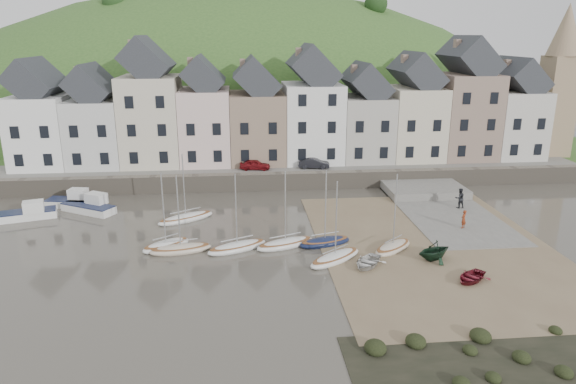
{
  "coord_description": "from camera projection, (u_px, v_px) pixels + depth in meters",
  "views": [
    {
      "loc": [
        -4.07,
        -36.9,
        16.04
      ],
      "look_at": [
        0.0,
        6.0,
        3.0
      ],
      "focal_mm": 32.73,
      "sensor_mm": 36.0,
      "label": 1
    }
  ],
  "objects": [
    {
      "name": "church_spire",
      "position": [
        560.0,
        77.0,
        62.96
      ],
      "size": [
        4.0,
        4.0,
        18.0
      ],
      "color": "#997F60",
      "rests_on": "quay_land"
    },
    {
      "name": "motorboat_2",
      "position": [
        73.0,
        201.0,
        50.64
      ],
      "size": [
        4.98,
        2.66,
        1.7
      ],
      "color": "white",
      "rests_on": "ground"
    },
    {
      "name": "rowboat_red",
      "position": [
        471.0,
        277.0,
        35.28
      ],
      "size": [
        3.4,
        3.27,
        0.57
      ],
      "primitive_type": "imported",
      "rotation": [
        0.0,
        0.0,
        -0.9
      ],
      "color": "maroon",
      "rests_on": "beach"
    },
    {
      "name": "car_left",
      "position": [
        255.0,
        165.0,
        57.91
      ],
      "size": [
        3.5,
        1.85,
        1.13
      ],
      "primitive_type": "imported",
      "rotation": [
        0.0,
        0.0,
        1.41
      ],
      "color": "maroon",
      "rests_on": "quay_street"
    },
    {
      "name": "rowboat_white",
      "position": [
        367.0,
        262.0,
        37.51
      ],
      "size": [
        3.54,
        3.7,
        0.62
      ],
      "primitive_type": "imported",
      "rotation": [
        0.0,
        0.0,
        -0.66
      ],
      "color": "silver",
      "rests_on": "beach"
    },
    {
      "name": "sailboat_2",
      "position": [
        181.0,
        249.0,
        40.1
      ],
      "size": [
        4.95,
        2.39,
        6.32
      ],
      "color": "beige",
      "rests_on": "ground"
    },
    {
      "name": "shore_rocks",
      "position": [
        465.0,
        356.0,
        26.98
      ],
      "size": [
        14.0,
        6.0,
        0.77
      ],
      "color": "black",
      "rests_on": "ground"
    },
    {
      "name": "seawall",
      "position": [
        278.0,
        181.0,
        56.11
      ],
      "size": [
        70.0,
        1.2,
        1.8
      ],
      "primitive_type": "cube",
      "color": "slate",
      "rests_on": "ground"
    },
    {
      "name": "sailboat_7",
      "position": [
        393.0,
        247.0,
        40.41
      ],
      "size": [
        4.16,
        3.85,
        6.32
      ],
      "color": "beige",
      "rests_on": "ground"
    },
    {
      "name": "car_right",
      "position": [
        314.0,
        163.0,
        58.51
      ],
      "size": [
        3.59,
        1.75,
        1.13
      ],
      "primitive_type": "imported",
      "rotation": [
        0.0,
        0.0,
        1.41
      ],
      "color": "black",
      "rests_on": "quay_street"
    },
    {
      "name": "motorboat_1",
      "position": [
        29.0,
        213.0,
        47.2
      ],
      "size": [
        5.18,
        3.05,
        1.7
      ],
      "color": "white",
      "rests_on": "ground"
    },
    {
      "name": "rowboat_green",
      "position": [
        434.0,
        250.0,
        38.49
      ],
      "size": [
        3.52,
        3.31,
        1.48
      ],
      "primitive_type": "imported",
      "rotation": [
        0.0,
        0.0,
        -1.18
      ],
      "color": "black",
      "rests_on": "beach"
    },
    {
      "name": "person_red",
      "position": [
        464.0,
        219.0,
        44.6
      ],
      "size": [
        0.69,
        0.67,
        1.59
      ],
      "primitive_type": "imported",
      "rotation": [
        0.0,
        0.0,
        3.85
      ],
      "color": "maroon",
      "rests_on": "slipway"
    },
    {
      "name": "quay_street",
      "position": [
        276.0,
        167.0,
        59.26
      ],
      "size": [
        70.0,
        7.0,
        0.1
      ],
      "primitive_type": "cube",
      "color": "slate",
      "rests_on": "quay_land"
    },
    {
      "name": "ground",
      "position": [
        295.0,
        252.0,
        40.17
      ],
      "size": [
        160.0,
        160.0,
        0.0
      ],
      "primitive_type": "plane",
      "color": "#464237",
      "rests_on": "ground"
    },
    {
      "name": "slipway",
      "position": [
        445.0,
        211.0,
        49.13
      ],
      "size": [
        8.0,
        18.0,
        0.12
      ],
      "primitive_type": "cube",
      "color": "slate",
      "rests_on": "ground"
    },
    {
      "name": "beach",
      "position": [
        435.0,
        246.0,
        41.16
      ],
      "size": [
        18.0,
        26.0,
        0.06
      ],
      "primitive_type": "cube",
      "color": "brown",
      "rests_on": "ground"
    },
    {
      "name": "sailboat_0",
      "position": [
        186.0,
        218.0,
        46.85
      ],
      "size": [
        5.34,
        4.06,
        6.32
      ],
      "color": "white",
      "rests_on": "ground"
    },
    {
      "name": "townhouse_terrace",
      "position": [
        288.0,
        112.0,
        61.08
      ],
      "size": [
        61.05,
        8.0,
        13.93
      ],
      "color": "white",
      "rests_on": "quay_land"
    },
    {
      "name": "quay_land",
      "position": [
        270.0,
        152.0,
        70.45
      ],
      "size": [
        90.0,
        30.0,
        1.5
      ],
      "primitive_type": "cube",
      "color": "#325722",
      "rests_on": "ground"
    },
    {
      "name": "sailboat_3",
      "position": [
        237.0,
        247.0,
        40.48
      ],
      "size": [
        5.11,
        3.44,
        6.32
      ],
      "color": "white",
      "rests_on": "ground"
    },
    {
      "name": "hillside",
      "position": [
        236.0,
        216.0,
        102.1
      ],
      "size": [
        134.4,
        84.0,
        84.0
      ],
      "color": "#325722",
      "rests_on": "ground"
    },
    {
      "name": "person_dark",
      "position": [
        460.0,
        198.0,
        49.71
      ],
      "size": [
        1.02,
        0.83,
        1.93
      ],
      "primitive_type": "imported",
      "rotation": [
        0.0,
        0.0,
        3.26
      ],
      "color": "black",
      "rests_on": "slipway"
    },
    {
      "name": "sailboat_4",
      "position": [
        285.0,
        243.0,
        41.13
      ],
      "size": [
        5.1,
        3.2,
        6.32
      ],
      "color": "white",
      "rests_on": "ground"
    },
    {
      "name": "sailboat_5",
      "position": [
        325.0,
        242.0,
        41.47
      ],
      "size": [
        4.54,
        2.63,
        6.32
      ],
      "color": "#131C3C",
      "rests_on": "ground"
    },
    {
      "name": "sailboat_6",
      "position": [
        335.0,
        258.0,
        38.52
      ],
      "size": [
        4.85,
        4.15,
        6.32
      ],
      "color": "white",
      "rests_on": "ground"
    },
    {
      "name": "motorboat_0",
      "position": [
        90.0,
        206.0,
        49.08
      ],
      "size": [
        5.5,
        4.24,
        1.7
      ],
      "color": "white",
      "rests_on": "ground"
    },
    {
      "name": "sailboat_1",
      "position": [
        166.0,
        245.0,
        40.82
      ],
      "size": [
        4.09,
        3.49,
        6.32
      ],
      "color": "white",
      "rests_on": "ground"
    }
  ]
}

